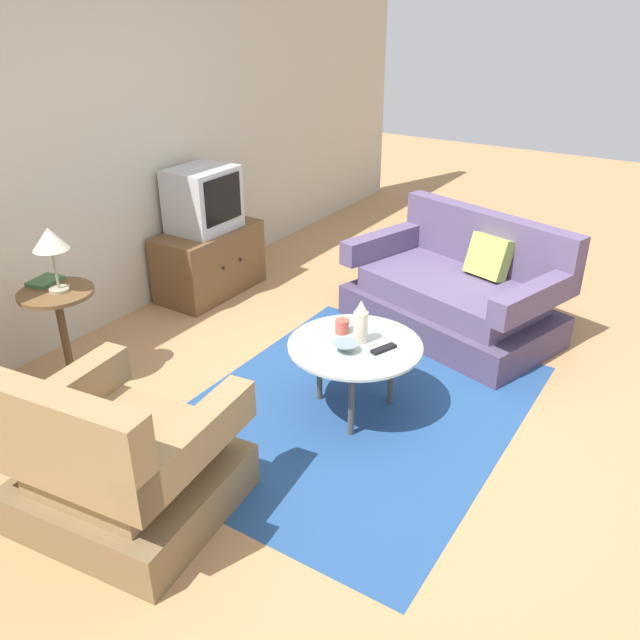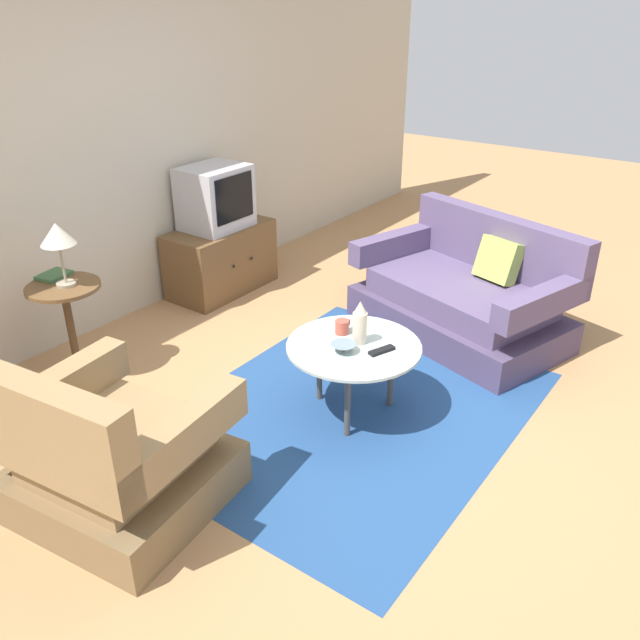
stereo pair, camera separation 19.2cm
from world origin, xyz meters
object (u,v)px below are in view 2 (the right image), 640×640
object	(u,v)px
coffee_table	(354,351)
vase	(360,323)
couch	(465,297)
bowl	(343,348)
tv_remote_dark	(382,350)
armchair	(112,458)
television	(215,197)
book	(54,275)
table_lamp	(57,237)
mug	(342,327)
side_table	(68,312)
tv_stand	(221,259)

from	to	relation	value
coffee_table	vase	bearing A→B (deg)	-11.52
couch	vase	size ratio (longest dim) A/B	6.41
bowl	tv_remote_dark	distance (m)	0.22
armchair	television	xyz separation A→B (m)	(2.27, 1.45, 0.51)
vase	book	xyz separation A→B (m)	(-0.71, 1.90, 0.08)
couch	vase	xyz separation A→B (m)	(-1.34, 0.08, 0.31)
table_lamp	mug	bearing A→B (deg)	-63.39
television	table_lamp	xyz separation A→B (m)	(-1.59, -0.23, 0.17)
television	table_lamp	bearing A→B (deg)	-171.70
table_lamp	bowl	size ratio (longest dim) A/B	2.75
coffee_table	side_table	bearing A→B (deg)	112.37
coffee_table	mug	xyz separation A→B (m)	(0.09, 0.14, 0.08)
table_lamp	tv_remote_dark	size ratio (longest dim) A/B	2.39
tv_stand	vase	bearing A→B (deg)	-113.79
side_table	tv_stand	distance (m)	1.63
table_lamp	book	xyz separation A→B (m)	(0.04, 0.19, -0.31)
vase	book	size ratio (longest dim) A/B	1.20
television	tv_remote_dark	bearing A→B (deg)	-112.42
armchair	couch	size ratio (longest dim) A/B	0.60
table_lamp	book	bearing A→B (deg)	78.63
side_table	mug	xyz separation A→B (m)	(0.80, -1.59, 0.04)
book	tv_remote_dark	bearing A→B (deg)	-82.00
bowl	table_lamp	bearing A→B (deg)	109.32
table_lamp	bowl	distance (m)	1.87
side_table	table_lamp	xyz separation A→B (m)	(0.01, -0.02, 0.51)
tv_remote_dark	table_lamp	bearing A→B (deg)	132.20
tv_stand	mug	distance (m)	1.97
tv_remote_dark	book	bearing A→B (deg)	129.54
tv_stand	bowl	world-z (taller)	tv_stand
armchair	side_table	xyz separation A→B (m)	(0.67, 1.24, 0.17)
television	table_lamp	size ratio (longest dim) A/B	1.28
side_table	tv_stand	size ratio (longest dim) A/B	0.71
couch	mug	xyz separation A→B (m)	(-1.30, 0.23, 0.22)
side_table	vase	size ratio (longest dim) A/B	2.46
armchair	side_table	bearing A→B (deg)	144.97
tv_stand	coffee_table	bearing A→B (deg)	-114.99
tv_stand	bowl	bearing A→B (deg)	-117.50
television	tv_remote_dark	xyz separation A→B (m)	(-0.87, -2.11, -0.34)
table_lamp	side_table	bearing A→B (deg)	120.77
couch	tv_remote_dark	xyz separation A→B (m)	(-1.36, -0.09, 0.19)
armchair	vase	size ratio (longest dim) A/B	3.84
tv_stand	table_lamp	distance (m)	1.75
tv_stand	book	size ratio (longest dim) A/B	4.14
coffee_table	tv_remote_dark	bearing A→B (deg)	-82.34
side_table	tv_remote_dark	xyz separation A→B (m)	(0.74, -1.91, 0.01)
coffee_table	bowl	world-z (taller)	bowl
couch	television	xyz separation A→B (m)	(-0.49, 2.03, 0.53)
armchair	couch	distance (m)	2.82
television	vase	size ratio (longest dim) A/B	1.96
side_table	tv_stand	bearing A→B (deg)	6.83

